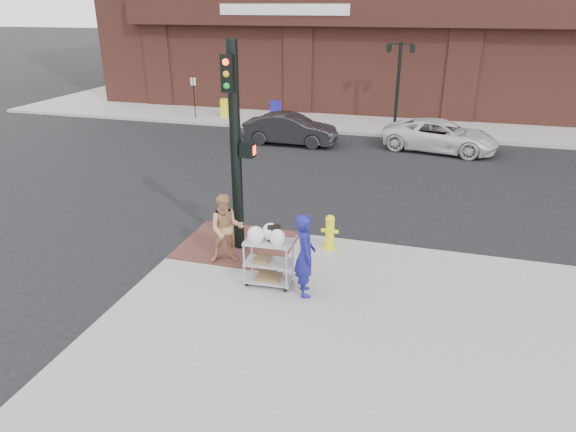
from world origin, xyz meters
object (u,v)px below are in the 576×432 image
(sedan_dark, at_px, (290,129))
(utility_cart, at_px, (269,258))
(fire_hydrant, at_px, (330,232))
(traffic_signal_pole, at_px, (236,144))
(lamp_post, at_px, (399,75))
(minivan_white, at_px, (440,136))
(pedestrian_tan, at_px, (227,229))
(woman_blue, at_px, (305,255))

(sedan_dark, relative_size, utility_cart, 2.92)
(fire_hydrant, bearing_deg, traffic_signal_pole, -165.76)
(traffic_signal_pole, bearing_deg, lamp_post, 80.76)
(minivan_white, bearing_deg, sedan_dark, 106.42)
(pedestrian_tan, height_order, sedan_dark, pedestrian_tan)
(lamp_post, distance_m, pedestrian_tan, 16.28)
(lamp_post, distance_m, traffic_signal_pole, 15.43)
(woman_blue, relative_size, minivan_white, 0.38)
(lamp_post, height_order, sedan_dark, lamp_post)
(woman_blue, bearing_deg, traffic_signal_pole, 29.15)
(lamp_post, relative_size, woman_blue, 2.21)
(traffic_signal_pole, height_order, pedestrian_tan, traffic_signal_pole)
(utility_cart, bearing_deg, pedestrian_tan, 149.19)
(traffic_signal_pole, distance_m, utility_cart, 2.86)
(traffic_signal_pole, bearing_deg, fire_hydrant, 14.24)
(lamp_post, distance_m, minivan_white, 4.78)
(traffic_signal_pole, relative_size, sedan_dark, 1.22)
(minivan_white, height_order, utility_cart, utility_cart)
(sedan_dark, xyz_separation_m, fire_hydrant, (3.92, -10.24, -0.06))
(woman_blue, height_order, fire_hydrant, woman_blue)
(lamp_post, height_order, traffic_signal_pole, traffic_signal_pole)
(lamp_post, xyz_separation_m, fire_hydrant, (-0.29, -14.67, -2.00))
(pedestrian_tan, height_order, minivan_white, pedestrian_tan)
(sedan_dark, height_order, fire_hydrant, sedan_dark)
(lamp_post, xyz_separation_m, woman_blue, (-0.36, -16.92, -1.56))
(woman_blue, bearing_deg, fire_hydrant, -23.94)
(lamp_post, xyz_separation_m, sedan_dark, (-4.21, -4.43, -1.94))
(minivan_white, bearing_deg, pedestrian_tan, 169.39)
(woman_blue, height_order, minivan_white, woman_blue)
(woman_blue, xyz_separation_m, minivan_white, (2.59, 13.17, -0.40))
(minivan_white, relative_size, fire_hydrant, 5.17)
(traffic_signal_pole, distance_m, pedestrian_tan, 2.00)
(pedestrian_tan, distance_m, fire_hydrant, 2.59)
(traffic_signal_pole, xyz_separation_m, minivan_white, (4.70, 11.48, -2.17))
(lamp_post, bearing_deg, sedan_dark, -133.56)
(lamp_post, height_order, pedestrian_tan, lamp_post)
(pedestrian_tan, bearing_deg, lamp_post, 58.65)
(minivan_white, xyz_separation_m, utility_cart, (-3.43, -13.02, 0.13))
(lamp_post, bearing_deg, utility_cart, -94.11)
(traffic_signal_pole, height_order, utility_cart, traffic_signal_pole)
(traffic_signal_pole, xyz_separation_m, woman_blue, (2.11, -1.69, -1.78))
(lamp_post, relative_size, pedestrian_tan, 2.37)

